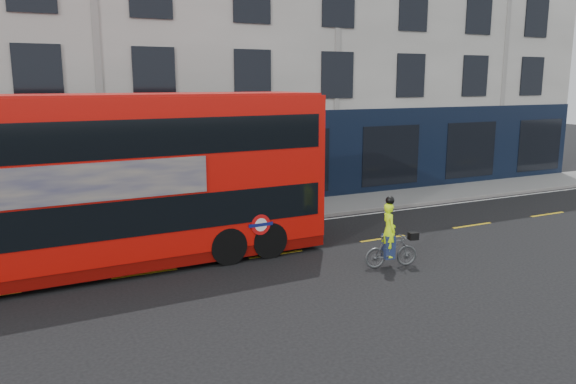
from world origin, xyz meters
TOP-DOWN VIEW (x-y plane):
  - ground at (0.00, 0.00)m, footprint 120.00×120.00m
  - pavement at (0.00, 6.50)m, footprint 60.00×3.00m
  - kerb at (0.00, 5.00)m, footprint 60.00×0.12m
  - building_terrace at (0.00, 12.94)m, footprint 50.00×10.07m
  - road_edge_line at (0.00, 4.70)m, footprint 58.00×0.10m
  - lane_dashes at (0.00, 1.50)m, footprint 58.00×0.12m
  - bus at (-0.48, 2.43)m, footprint 12.22×3.13m
  - cyclist at (6.42, -1.04)m, footprint 1.64×0.76m

SIDE VIEW (x-z plane):
  - ground at x=0.00m, z-range 0.00..0.00m
  - road_edge_line at x=0.00m, z-range 0.00..0.01m
  - lane_dashes at x=0.00m, z-range 0.00..0.01m
  - pavement at x=0.00m, z-range 0.00..0.12m
  - kerb at x=0.00m, z-range 0.00..0.13m
  - cyclist at x=6.42m, z-range -0.34..1.74m
  - bus at x=-0.48m, z-range 0.06..4.95m
  - building_terrace at x=0.00m, z-range -0.01..14.99m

